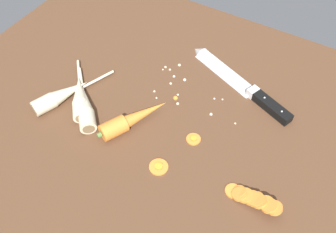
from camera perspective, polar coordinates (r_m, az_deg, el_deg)
The scene contains 10 objects.
ground_plane at distance 91.90cm, azimuth 0.63°, elevation -0.53°, with size 120.00×90.00×4.00cm, color brown.
chefs_knife at distance 98.96cm, azimuth 10.62°, elevation 5.53°, with size 33.49×15.98×4.18cm.
whole_carrot at distance 87.26cm, azimuth -5.54°, elevation -0.37°, with size 11.64×19.99×4.20cm.
parsnip_front at distance 94.07cm, azimuth -13.52°, elevation 2.95°, with size 16.00×17.48×4.00cm.
parsnip_mid_left at distance 95.62cm, azimuth -16.27°, elevation 3.13°, with size 10.43×22.08×4.00cm.
parsnip_mid_right at distance 91.68cm, azimuth -12.75°, elevation 1.50°, with size 17.04×17.11×4.00cm.
carrot_slice_stack at distance 78.51cm, azimuth 13.04°, elevation -12.32°, with size 12.17×3.99×3.84cm.
carrot_slice_stray_near at distance 85.75cm, azimuth 3.98°, elevation -3.46°, with size 3.39×3.39×0.70cm.
carrot_slice_stray_mid at distance 81.48cm, azimuth -1.46°, elevation -7.78°, with size 4.28×4.28×0.70cm.
mince_crumbs at distance 96.59cm, azimuth 2.19°, elevation 4.91°, with size 25.17×14.24×0.89cm.
Camera 1 is at (27.85, -49.53, 70.22)cm, focal length 39.21 mm.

